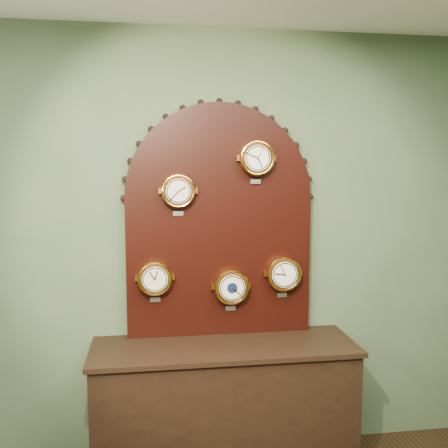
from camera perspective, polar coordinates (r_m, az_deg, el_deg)
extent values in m
plane|color=#455A3D|center=(3.28, -0.64, -2.64)|extent=(4.00, 0.00, 4.00)
cube|color=black|center=(3.33, 0.05, -20.63)|extent=(1.60, 0.50, 0.80)
cube|color=black|center=(3.25, -0.52, -4.87)|extent=(1.20, 0.06, 0.90)
cylinder|color=black|center=(3.19, -0.52, 3.08)|extent=(1.20, 0.06, 1.20)
cylinder|color=#C57F29|center=(3.10, -5.29, 3.82)|extent=(0.20, 0.08, 0.20)
torus|color=#C57F29|center=(3.07, -5.26, 3.79)|extent=(0.21, 0.02, 0.21)
cylinder|color=beige|center=(3.07, -5.25, 3.79)|extent=(0.16, 0.01, 0.16)
cube|color=silver|center=(3.14, -5.29, 1.23)|extent=(0.07, 0.01, 0.03)
cylinder|color=#C57F29|center=(3.17, 3.75, 7.56)|extent=(0.21, 0.08, 0.21)
torus|color=#C57F29|center=(3.14, 3.88, 7.57)|extent=(0.22, 0.02, 0.22)
cylinder|color=silver|center=(3.13, 3.90, 7.57)|extent=(0.17, 0.01, 0.17)
cube|color=silver|center=(3.19, 3.64, 4.89)|extent=(0.07, 0.01, 0.03)
cylinder|color=#C57F29|center=(3.17, -7.94, -6.16)|extent=(0.20, 0.08, 0.20)
torus|color=#C57F29|center=(3.14, -7.94, -6.29)|extent=(0.22, 0.02, 0.22)
cylinder|color=beige|center=(3.14, -7.94, -6.32)|extent=(0.16, 0.01, 0.16)
cube|color=silver|center=(3.23, -7.91, -8.60)|extent=(0.07, 0.01, 0.03)
cylinder|color=#C57F29|center=(3.23, 0.83, -7.19)|extent=(0.21, 0.08, 0.21)
torus|color=#C57F29|center=(3.20, 0.93, -7.33)|extent=(0.23, 0.02, 0.23)
cylinder|color=beige|center=(3.19, 0.95, -7.36)|extent=(0.17, 0.01, 0.17)
cube|color=silver|center=(3.29, 0.76, -9.65)|extent=(0.07, 0.01, 0.03)
cylinder|color=#0D1739|center=(3.19, 0.96, -7.37)|extent=(0.07, 0.00, 0.07)
cylinder|color=#C57F29|center=(3.28, 6.83, -5.66)|extent=(0.21, 0.08, 0.21)
torus|color=#C57F29|center=(3.25, 6.98, -5.78)|extent=(0.23, 0.02, 0.23)
cylinder|color=silver|center=(3.25, 7.01, -5.81)|extent=(0.17, 0.01, 0.17)
cube|color=silver|center=(3.34, 6.68, -8.10)|extent=(0.07, 0.01, 0.03)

